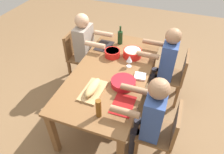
# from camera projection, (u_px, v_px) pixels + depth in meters

# --- Properties ---
(ground_plane) EXTENTS (8.00, 8.00, 0.00)m
(ground_plane) POSITION_uv_depth(u_px,v_px,m) (112.00, 108.00, 3.18)
(ground_plane) COLOR brown
(dining_table) EXTENTS (1.88, 0.95, 0.74)m
(dining_table) POSITION_uv_depth(u_px,v_px,m) (112.00, 75.00, 2.75)
(dining_table) COLOR brown
(dining_table) RESTS_ON ground_plane
(chair_near_left) EXTENTS (0.40, 0.40, 0.85)m
(chair_near_left) POSITION_uv_depth(u_px,v_px,m) (164.00, 132.00, 2.29)
(chair_near_left) COLOR brown
(chair_near_left) RESTS_ON ground_plane
(diner_near_left) EXTENTS (0.41, 0.53, 1.20)m
(diner_near_left) POSITION_uv_depth(u_px,v_px,m) (150.00, 115.00, 2.20)
(diner_near_left) COLOR #2D2D38
(diner_near_left) RESTS_ON ground_plane
(chair_far_right) EXTENTS (0.40, 0.40, 0.85)m
(chair_far_right) POSITION_uv_depth(u_px,v_px,m) (78.00, 54.00, 3.44)
(chair_far_right) COLOR brown
(chair_far_right) RESTS_ON ground_plane
(diner_far_right) EXTENTS (0.41, 0.53, 1.20)m
(diner_far_right) POSITION_uv_depth(u_px,v_px,m) (87.00, 45.00, 3.25)
(diner_far_right) COLOR #2D2D38
(diner_far_right) RESTS_ON ground_plane
(chair_near_right) EXTENTS (0.40, 0.40, 0.85)m
(chair_near_right) POSITION_uv_depth(u_px,v_px,m) (175.00, 75.00, 3.03)
(chair_near_right) COLOR brown
(chair_near_right) RESTS_ON ground_plane
(diner_near_right) EXTENTS (0.41, 0.53, 1.20)m
(diner_near_right) POSITION_uv_depth(u_px,v_px,m) (165.00, 61.00, 2.94)
(diner_near_right) COLOR #2D2D38
(diner_near_right) RESTS_ON ground_plane
(serving_bowl_greens) EXTENTS (0.22, 0.22, 0.10)m
(serving_bowl_greens) POSITION_uv_depth(u_px,v_px,m) (112.00, 53.00, 2.91)
(serving_bowl_greens) COLOR red
(serving_bowl_greens) RESTS_ON dining_table
(serving_bowl_fruit) EXTENTS (0.30, 0.30, 0.07)m
(serving_bowl_fruit) POSITION_uv_depth(u_px,v_px,m) (123.00, 82.00, 2.46)
(serving_bowl_fruit) COLOR #B21923
(serving_bowl_fruit) RESTS_ON dining_table
(serving_bowl_pasta) EXTENTS (0.26, 0.26, 0.11)m
(serving_bowl_pasta) POSITION_uv_depth(u_px,v_px,m) (132.00, 53.00, 2.90)
(serving_bowl_pasta) COLOR red
(serving_bowl_pasta) RESTS_ON dining_table
(cutting_board) EXTENTS (0.41, 0.23, 0.02)m
(cutting_board) POSITION_uv_depth(u_px,v_px,m) (93.00, 91.00, 2.40)
(cutting_board) COLOR tan
(cutting_board) RESTS_ON dining_table
(bread_loaf) EXTENTS (0.32, 0.12, 0.09)m
(bread_loaf) POSITION_uv_depth(u_px,v_px,m) (93.00, 87.00, 2.36)
(bread_loaf) COLOR tan
(bread_loaf) RESTS_ON cutting_board
(wine_bottle) EXTENTS (0.08, 0.08, 0.29)m
(wine_bottle) POSITION_uv_depth(u_px,v_px,m) (120.00, 37.00, 3.13)
(wine_bottle) COLOR #193819
(wine_bottle) RESTS_ON dining_table
(beer_bottle) EXTENTS (0.06, 0.06, 0.22)m
(beer_bottle) POSITION_uv_depth(u_px,v_px,m) (99.00, 108.00, 2.07)
(beer_bottle) COLOR brown
(beer_bottle) RESTS_ON dining_table
(wine_glass) EXTENTS (0.08, 0.08, 0.17)m
(wine_glass) POSITION_uv_depth(u_px,v_px,m) (129.00, 59.00, 2.69)
(wine_glass) COLOR silver
(wine_glass) RESTS_ON dining_table
(placemat_near_left) EXTENTS (0.32, 0.23, 0.01)m
(placemat_near_left) POSITION_uv_depth(u_px,v_px,m) (123.00, 105.00, 2.24)
(placemat_near_left) COLOR maroon
(placemat_near_left) RESTS_ON dining_table
(placemat_far_right) EXTENTS (0.32, 0.23, 0.01)m
(placemat_far_right) POSITION_uv_depth(u_px,v_px,m) (104.00, 46.00, 3.15)
(placemat_far_right) COLOR black
(placemat_far_right) RESTS_ON dining_table
(napkin_stack) EXTENTS (0.16, 0.16, 0.02)m
(napkin_stack) POSITION_uv_depth(u_px,v_px,m) (140.00, 76.00, 2.59)
(napkin_stack) COLOR white
(napkin_stack) RESTS_ON dining_table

